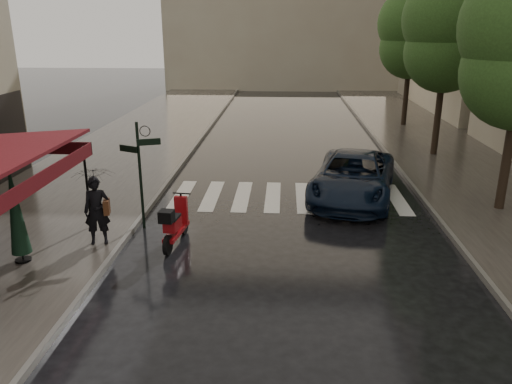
# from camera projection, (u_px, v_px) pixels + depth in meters

# --- Properties ---
(ground) EXTENTS (120.00, 120.00, 0.00)m
(ground) POSITION_uv_depth(u_px,v_px,m) (161.00, 279.00, 11.53)
(ground) COLOR black
(ground) RESTS_ON ground
(sidewalk_near) EXTENTS (6.00, 60.00, 0.12)m
(sidewalk_near) POSITION_uv_depth(u_px,v_px,m) (127.00, 151.00, 23.12)
(sidewalk_near) COLOR #38332D
(sidewalk_near) RESTS_ON ground
(sidewalk_far) EXTENTS (5.50, 60.00, 0.12)m
(sidewalk_far) POSITION_uv_depth(u_px,v_px,m) (450.00, 155.00, 22.32)
(sidewalk_far) COLOR #38332D
(sidewalk_far) RESTS_ON ground
(curb_near) EXTENTS (0.12, 60.00, 0.16)m
(curb_near) POSITION_uv_depth(u_px,v_px,m) (192.00, 151.00, 22.95)
(curb_near) COLOR #595651
(curb_near) RESTS_ON ground
(curb_far) EXTENTS (0.12, 60.00, 0.16)m
(curb_far) POSITION_uv_depth(u_px,v_px,m) (387.00, 154.00, 22.47)
(curb_far) COLOR #595651
(curb_far) RESTS_ON ground
(crosswalk) EXTENTS (7.85, 3.20, 0.01)m
(crosswalk) POSITION_uv_depth(u_px,v_px,m) (288.00, 197.00, 17.05)
(crosswalk) COLOR silver
(crosswalk) RESTS_ON ground
(signpost) EXTENTS (1.17, 0.29, 3.10)m
(signpost) POSITION_uv_depth(u_px,v_px,m) (140.00, 167.00, 13.86)
(signpost) COLOR black
(signpost) RESTS_ON ground
(tree_mid) EXTENTS (3.80, 3.80, 8.34)m
(tree_mid) POSITION_uv_depth(u_px,v_px,m) (448.00, 25.00, 20.61)
(tree_mid) COLOR black
(tree_mid) RESTS_ON sidewalk_far
(tree_far) EXTENTS (3.80, 3.80, 8.16)m
(tree_far) POSITION_uv_depth(u_px,v_px,m) (412.00, 28.00, 27.27)
(tree_far) COLOR black
(tree_far) RESTS_ON sidewalk_far
(pedestrian_with_umbrella) EXTENTS (1.29, 1.30, 2.53)m
(pedestrian_with_umbrella) POSITION_uv_depth(u_px,v_px,m) (94.00, 182.00, 12.64)
(pedestrian_with_umbrella) COLOR black
(pedestrian_with_umbrella) RESTS_ON sidewalk_near
(scooter) EXTENTS (0.58, 1.88, 1.24)m
(scooter) POSITION_uv_depth(u_px,v_px,m) (175.00, 225.00, 13.16)
(scooter) COLOR black
(scooter) RESTS_ON ground
(parked_car) EXTENTS (3.70, 5.90, 1.52)m
(parked_car) POSITION_uv_depth(u_px,v_px,m) (353.00, 177.00, 16.71)
(parked_car) COLOR black
(parked_car) RESTS_ON ground
(parasol_back) EXTENTS (0.47, 0.47, 2.49)m
(parasol_back) POSITION_uv_depth(u_px,v_px,m) (15.00, 209.00, 11.73)
(parasol_back) COLOR black
(parasol_back) RESTS_ON sidewalk_near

